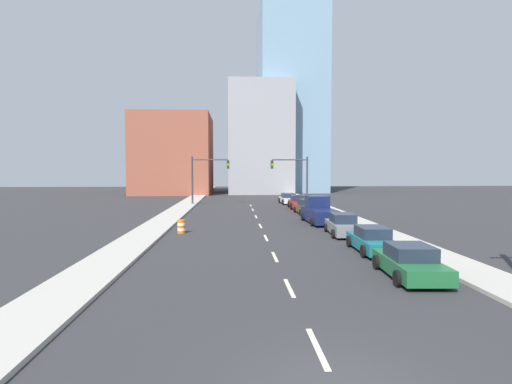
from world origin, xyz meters
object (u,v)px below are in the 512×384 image
traffic_barrel (181,227)px  sedan_teal (372,240)px  traffic_signal_left (203,173)px  sedan_gray (343,225)px  pickup_truck_navy (319,212)px  traffic_signal_right (296,173)px  sedan_white (288,199)px  sedan_green (410,262)px  sedan_red (298,202)px  sedan_brown (306,207)px

traffic_barrel → sedan_teal: bearing=-32.1°
traffic_signal_left → sedan_gray: bearing=-64.9°
sedan_teal → pickup_truck_navy: pickup_truck_navy is taller
traffic_signal_right → traffic_barrel: size_ratio=6.53×
traffic_signal_left → traffic_signal_right: 12.04m
traffic_signal_left → sedan_white: (11.12, 1.03, -3.42)m
traffic_barrel → sedan_green: 16.56m
sedan_gray → sedan_teal: bearing=-86.0°
sedan_teal → sedan_red: (-0.09, 24.88, 0.06)m
sedan_gray → sedan_red: sedan_red is taller
traffic_barrel → sedan_green: size_ratio=0.21×
traffic_signal_left → sedan_teal: traffic_signal_left is taller
traffic_signal_left → sedan_brown: size_ratio=1.32×
sedan_gray → pickup_truck_navy: (-0.29, 6.33, 0.23)m
traffic_signal_left → traffic_barrel: size_ratio=6.53×
sedan_brown → traffic_signal_right: bearing=84.0°
pickup_truck_navy → sedan_brown: bearing=86.4°
traffic_signal_left → traffic_barrel: 23.33m
sedan_green → sedan_brown: (0.03, 24.16, 0.05)m
sedan_green → sedan_teal: 5.18m
pickup_truck_navy → traffic_signal_right: bearing=85.1°
sedan_gray → pickup_truck_navy: size_ratio=0.80×
traffic_signal_left → sedan_teal: size_ratio=1.35×
sedan_gray → sedan_brown: size_ratio=0.99×
sedan_brown → sedan_white: sedan_brown is taller
traffic_barrel → sedan_white: sedan_white is taller
sedan_red → sedan_white: bearing=94.2°
traffic_signal_left → traffic_signal_right: (12.04, 0.00, 0.00)m
sedan_teal → sedan_gray: bearing=92.1°
sedan_gray → sedan_white: 25.45m
pickup_truck_navy → sedan_red: bearing=86.7°
sedan_teal → pickup_truck_navy: (-0.35, 12.06, 0.27)m
traffic_signal_right → sedan_white: size_ratio=1.29×
traffic_barrel → traffic_signal_right: bearing=62.8°
traffic_signal_right → sedan_green: 35.50m
sedan_white → traffic_barrel: bearing=-116.8°
traffic_barrel → sedan_brown: (11.14, 11.88, 0.21)m
pickup_truck_navy → traffic_barrel: bearing=-157.8°
sedan_gray → sedan_red: 19.15m
sedan_gray → sedan_brown: bearing=93.9°
sedan_teal → sedan_gray: (-0.06, 5.73, 0.03)m
traffic_barrel → sedan_white: size_ratio=0.20×
traffic_barrel → sedan_white: bearing=65.6°
traffic_barrel → sedan_brown: sedan_brown is taller
sedan_red → sedan_teal: bearing=-88.4°
sedan_gray → traffic_signal_right: bearing=92.0°
sedan_green → sedan_red: sedan_red is taller
sedan_white → traffic_signal_right: bearing=-50.9°
sedan_green → traffic_signal_left: bearing=110.9°
sedan_teal → sedan_green: bearing=-90.8°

